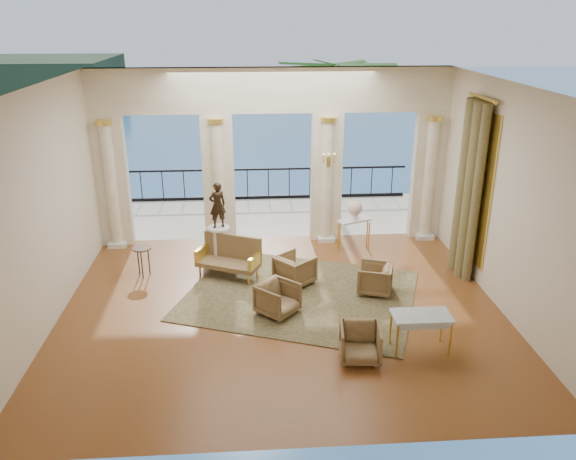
{
  "coord_description": "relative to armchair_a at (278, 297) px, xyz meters",
  "views": [
    {
      "loc": [
        -0.58,
        -10.22,
        5.74
      ],
      "look_at": [
        0.17,
        0.6,
        1.52
      ],
      "focal_mm": 35.0,
      "sensor_mm": 36.0,
      "label": 1
    }
  ],
  "objects": [
    {
      "name": "urn",
      "position": [
        2.13,
        3.23,
        0.72
      ],
      "size": [
        0.38,
        0.38,
        0.5
      ],
      "color": "white",
      "rests_on": "console_table"
    },
    {
      "name": "sea",
      "position": [
        0.09,
        60.18,
        -6.37
      ],
      "size": [
        160.0,
        160.0,
        0.0
      ],
      "primitive_type": "plane",
      "color": "#1F519C",
      "rests_on": "ground"
    },
    {
      "name": "window_frame",
      "position": [
        4.56,
        1.68,
        1.73
      ],
      "size": [
        0.04,
        1.6,
        3.4
      ],
      "primitive_type": "cube",
      "color": "gold",
      "rests_on": "room_walls"
    },
    {
      "name": "balustrade",
      "position": [
        0.09,
        7.58,
        0.04
      ],
      "size": [
        9.0,
        0.06,
        1.03
      ],
      "color": "black",
      "rests_on": "terrace"
    },
    {
      "name": "headland",
      "position": [
        -29.91,
        70.18,
        -3.37
      ],
      "size": [
        22.0,
        18.0,
        6.0
      ],
      "primitive_type": "cube",
      "color": "black",
      "rests_on": "sea"
    },
    {
      "name": "terrace",
      "position": [
        0.09,
        5.98,
        -0.42
      ],
      "size": [
        10.0,
        3.6,
        0.1
      ],
      "primitive_type": "cube",
      "color": "#BCB39E",
      "rests_on": "ground"
    },
    {
      "name": "wall_sconce",
      "position": [
        1.49,
        3.69,
        1.86
      ],
      "size": [
        0.3,
        0.11,
        0.33
      ],
      "color": "gold",
      "rests_on": "arcade"
    },
    {
      "name": "pedestal",
      "position": [
        -1.27,
        2.35,
        0.13
      ],
      "size": [
        0.56,
        0.56,
        1.02
      ],
      "color": "silver",
      "rests_on": "ground"
    },
    {
      "name": "armchair_c",
      "position": [
        2.16,
        0.78,
        -0.01
      ],
      "size": [
        0.84,
        0.87,
        0.72
      ],
      "primitive_type": "imported",
      "rotation": [
        0.0,
        0.0,
        -1.89
      ],
      "color": "#443920",
      "rests_on": "ground"
    },
    {
      "name": "arcade",
      "position": [
        0.09,
        4.0,
        2.22
      ],
      "size": [
        9.0,
        0.56,
        4.5
      ],
      "color": "beige",
      "rests_on": "ground"
    },
    {
      "name": "curtain",
      "position": [
        4.37,
        1.68,
        1.65
      ],
      "size": [
        0.33,
        1.4,
        4.09
      ],
      "color": "brown",
      "rests_on": "ground"
    },
    {
      "name": "settee",
      "position": [
        -1.01,
        1.87,
        0.11
      ],
      "size": [
        1.56,
        1.16,
        0.95
      ],
      "rotation": [
        0.0,
        0.0,
        -0.43
      ],
      "color": "#443920",
      "rests_on": "ground"
    },
    {
      "name": "room_walls",
      "position": [
        0.09,
        -0.94,
        2.51
      ],
      "size": [
        9.0,
        9.0,
        9.0
      ],
      "color": "beige",
      "rests_on": "ground"
    },
    {
      "name": "game_table",
      "position": [
        2.49,
        -1.49,
        0.28
      ],
      "size": [
        1.05,
        0.57,
        0.72
      ],
      "rotation": [
        0.0,
        0.0,
        -0.0
      ],
      "color": "#99B7C2",
      "rests_on": "ground"
    },
    {
      "name": "floor",
      "position": [
        0.09,
        0.18,
        -0.37
      ],
      "size": [
        9.0,
        9.0,
        0.0
      ],
      "primitive_type": "plane",
      "color": "#552814",
      "rests_on": "ground"
    },
    {
      "name": "side_table",
      "position": [
        -3.02,
        1.98,
        0.24
      ],
      "size": [
        0.44,
        0.44,
        0.71
      ],
      "color": "black",
      "rests_on": "ground"
    },
    {
      "name": "statue",
      "position": [
        -1.27,
        2.35,
        1.2
      ],
      "size": [
        0.46,
        0.38,
        1.09
      ],
      "primitive_type": "imported",
      "rotation": [
        0.0,
        0.0,
        3.5
      ],
      "color": "black",
      "rests_on": "pedestal"
    },
    {
      "name": "rug",
      "position": [
        0.53,
        0.76,
        -0.36
      ],
      "size": [
        5.75,
        5.12,
        0.02
      ],
      "primitive_type": "cube",
      "rotation": [
        0.0,
        0.0,
        -0.35
      ],
      "color": "#2E331A",
      "rests_on": "ground"
    },
    {
      "name": "armchair_d",
      "position": [
        0.46,
        1.32,
        0.01
      ],
      "size": [
        1.0,
        1.0,
        0.76
      ],
      "primitive_type": "imported",
      "rotation": [
        0.0,
        0.0,
        2.29
      ],
      "color": "#443920",
      "rests_on": "ground"
    },
    {
      "name": "armchair_b",
      "position": [
        1.36,
        -1.71,
        -0.01
      ],
      "size": [
        0.76,
        0.72,
        0.72
      ],
      "primitive_type": "imported",
      "rotation": [
        0.0,
        0.0,
        -0.11
      ],
      "color": "#443920",
      "rests_on": "ground"
    },
    {
      "name": "palm_tree",
      "position": [
        2.09,
        6.78,
        3.72
      ],
      "size": [
        2.0,
        2.0,
        4.5
      ],
      "color": "#4C3823",
      "rests_on": "terrace"
    },
    {
      "name": "armchair_a",
      "position": [
        0.0,
        0.0,
        0.0
      ],
      "size": [
        0.97,
        0.97,
        0.73
      ],
      "primitive_type": "imported",
      "rotation": [
        0.0,
        0.0,
        0.83
      ],
      "color": "#443920",
      "rests_on": "ground"
    },
    {
      "name": "console_table",
      "position": [
        2.13,
        3.23,
        0.3
      ],
      "size": [
        0.91,
        0.64,
        0.8
      ],
      "rotation": [
        0.0,
        0.0,
        0.4
      ],
      "color": "silver",
      "rests_on": "ground"
    }
  ]
}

